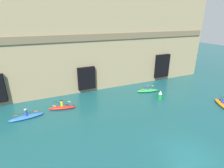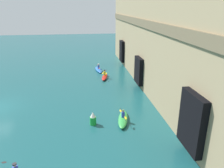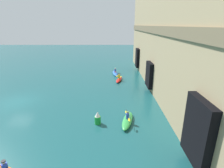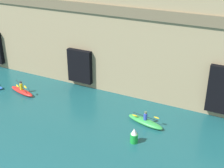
% 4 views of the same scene
% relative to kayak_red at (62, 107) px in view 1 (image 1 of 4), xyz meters
% --- Properties ---
extents(ground_plane, '(120.00, 120.00, 0.00)m').
position_rel_kayak_red_xyz_m(ground_plane, '(7.90, -11.98, -0.24)').
color(ground_plane, '#195156').
extents(cliff_bluff, '(41.49, 5.55, 13.69)m').
position_rel_kayak_red_xyz_m(cliff_bluff, '(5.16, 6.51, 6.58)').
color(cliff_bluff, '#9E8966').
rests_on(cliff_bluff, ground).
extents(kayak_red, '(3.25, 1.39, 1.19)m').
position_rel_kayak_red_xyz_m(kayak_red, '(0.00, 0.00, 0.00)').
color(kayak_red, red).
rests_on(kayak_red, ground).
extents(kayak_orange, '(2.15, 3.30, 1.15)m').
position_rel_kayak_red_xyz_m(kayak_orange, '(18.34, -7.24, -0.00)').
color(kayak_orange, orange).
rests_on(kayak_orange, ground).
extents(kayak_blue, '(3.59, 1.19, 1.11)m').
position_rel_kayak_red_xyz_m(kayak_blue, '(-3.88, -0.53, -0.04)').
color(kayak_blue, blue).
rests_on(kayak_blue, ground).
extents(kayak_green, '(3.33, 1.57, 1.11)m').
position_rel_kayak_red_xyz_m(kayak_green, '(12.42, 0.26, -0.01)').
color(kayak_green, green).
rests_on(kayak_green, ground).
extents(marker_buoy, '(0.55, 0.55, 1.17)m').
position_rel_kayak_red_xyz_m(marker_buoy, '(12.59, -2.40, 0.30)').
color(marker_buoy, green).
rests_on(marker_buoy, ground).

